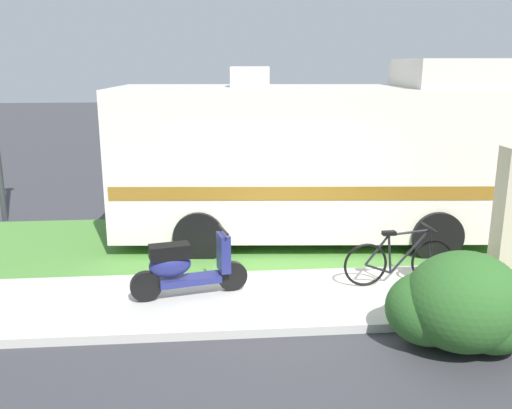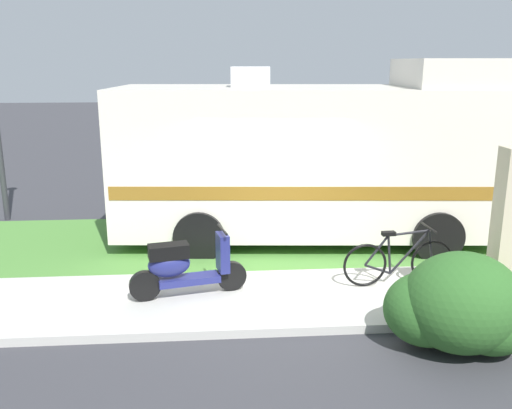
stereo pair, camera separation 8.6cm
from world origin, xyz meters
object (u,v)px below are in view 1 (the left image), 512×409
object	(u,v)px
bicycle	(399,260)
bottle_green	(474,293)
scooter	(185,266)
motorhome_rv	(312,157)
pickup_truck_near	(449,154)

from	to	relation	value
bicycle	bottle_green	xyz separation A→B (m)	(0.87, -0.67, -0.28)
scooter	bicycle	world-z (taller)	scooter
motorhome_rv	bicycle	distance (m)	2.96
motorhome_rv	scooter	size ratio (longest dim) A/B	4.32
motorhome_rv	pickup_truck_near	size ratio (longest dim) A/B	1.39
bicycle	bottle_green	bearing A→B (deg)	-37.35
bicycle	bottle_green	size ratio (longest dim) A/B	7.51
motorhome_rv	scooter	xyz separation A→B (m)	(-2.32, -2.75, -1.07)
pickup_truck_near	bottle_green	world-z (taller)	pickup_truck_near
motorhome_rv	scooter	bearing A→B (deg)	-130.18
scooter	pickup_truck_near	xyz separation A→B (m)	(6.98, 7.11, 0.34)
bicycle	pickup_truck_near	size ratio (longest dim) A/B	0.33
scooter	bicycle	xyz separation A→B (m)	(3.20, 0.17, -0.08)
pickup_truck_near	bottle_green	bearing A→B (deg)	-110.95
motorhome_rv	pickup_truck_near	distance (m)	6.42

